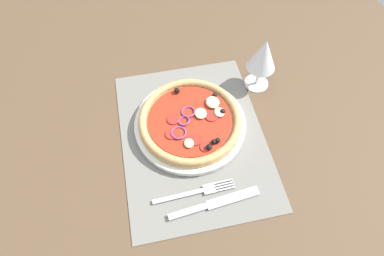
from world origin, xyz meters
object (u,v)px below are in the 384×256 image
Objects in this scene: pizza at (191,120)px; fork at (199,191)px; wine_glass at (263,56)px; plate at (191,124)px; knife at (215,203)px.

pizza reaches higher than fork.
plate is at bearing -63.75° from wine_glass.
plate reaches higher than fork.
fork is at bearing -6.02° from pizza.
plate is 1.81× the size of wine_glass.
fork is (17.00, -1.71, -0.48)cm from plate.
plate is 1.49× the size of fork.
knife is (20.27, 1.16, -0.45)cm from plate.
wine_glass is at bearing 116.39° from pizza.
wine_glass is (-9.84, 19.95, 9.14)cm from plate.
fork is 1.21× the size of wine_glass.
plate is at bearing 81.95° from fork.
plate is 1.79cm from pizza.
fork is 0.90× the size of knife.
plate is at bearing 87.57° from knife.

